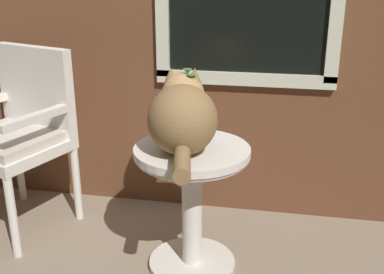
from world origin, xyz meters
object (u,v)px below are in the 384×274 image
(cat, at_px, (183,115))
(pewter_vase_with_ivy, at_px, (193,118))
(wicker_chair, at_px, (19,128))
(wicker_side_table, at_px, (192,188))

(cat, distance_m, pewter_vase_with_ivy, 0.16)
(wicker_chair, distance_m, pewter_vase_with_ivy, 1.02)
(wicker_side_table, relative_size, pewter_vase_with_ivy, 1.93)
(wicker_side_table, bearing_deg, pewter_vase_with_ivy, 97.76)
(pewter_vase_with_ivy, bearing_deg, wicker_chair, 171.30)
(wicker_side_table, height_order, pewter_vase_with_ivy, pewter_vase_with_ivy)
(wicker_chair, bearing_deg, pewter_vase_with_ivy, -8.70)
(wicker_side_table, bearing_deg, wicker_chair, 165.01)
(wicker_chair, bearing_deg, wicker_side_table, -14.99)
(wicker_chair, bearing_deg, cat, -17.01)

